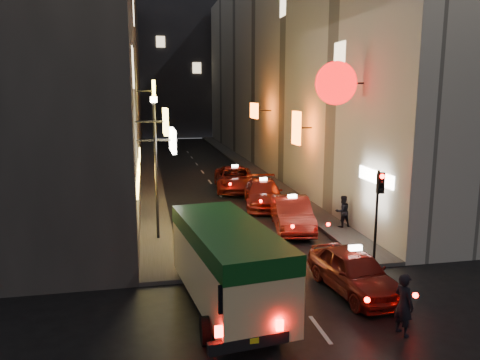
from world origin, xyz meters
TOP-DOWN VIEW (x-y plane):
  - building_left at (-8.00, 33.99)m, footprint 7.68×52.00m
  - building_right at (8.00, 33.99)m, footprint 8.24×52.00m
  - building_far at (0.00, 66.00)m, footprint 30.00×10.00m
  - sidewalk_left at (-4.25, 34.00)m, footprint 1.50×52.00m
  - sidewalk_right at (4.25, 34.00)m, footprint 1.50×52.00m
  - minibus at (-2.31, 5.83)m, footprint 2.92×6.37m
  - taxi_near at (2.02, 6.20)m, footprint 2.71×5.47m
  - taxi_second at (2.21, 13.53)m, footprint 3.25×6.03m
  - taxi_third at (2.03, 18.43)m, footprint 3.21×5.89m
  - taxi_far at (1.28, 23.28)m, footprint 2.91×5.94m
  - pedestrian_crossing at (2.12, 3.33)m, footprint 0.56×0.73m
  - pedestrian_sidewalk at (4.58, 12.98)m, footprint 0.71×0.51m
  - traffic_light at (4.00, 8.47)m, footprint 0.26×0.43m
  - lamp_post at (-4.20, 13.00)m, footprint 0.28×0.28m

SIDE VIEW (x-z plane):
  - sidewalk_left at x=-4.25m, z-range 0.00..0.15m
  - sidewalk_right at x=4.25m, z-range 0.00..0.15m
  - taxi_near at x=2.02m, z-range -0.08..1.76m
  - taxi_third at x=2.03m, z-range -0.08..1.86m
  - taxi_second at x=2.21m, z-range -0.08..1.91m
  - taxi_far at x=1.28m, z-range -0.08..1.91m
  - pedestrian_crossing at x=2.12m, z-range 0.00..1.98m
  - pedestrian_sidewalk at x=4.58m, z-range 0.15..1.90m
  - minibus at x=-2.31m, z-range 0.35..2.98m
  - traffic_light at x=4.00m, z-range 0.94..4.44m
  - lamp_post at x=-4.20m, z-range 0.61..6.84m
  - building_left at x=-8.00m, z-range 0.00..18.00m
  - building_right at x=8.00m, z-range 0.00..18.00m
  - building_far at x=0.00m, z-range 0.00..22.00m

